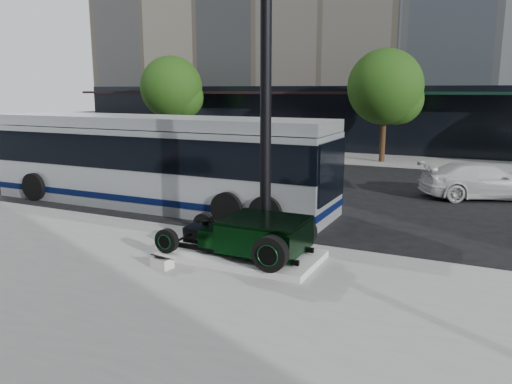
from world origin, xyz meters
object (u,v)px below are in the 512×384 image
at_px(transit_bus, 156,160).
at_px(white_sedan, 484,181).
at_px(hot_rod, 256,235).
at_px(lamppost, 266,78).

xyz_separation_m(transit_bus, white_sedan, (9.85, 5.73, -0.85)).
height_order(hot_rod, white_sedan, white_sedan).
bearing_deg(transit_bus, white_sedan, 30.19).
relative_size(hot_rod, white_sedan, 0.74).
bearing_deg(hot_rod, white_sedan, 66.07).
bearing_deg(white_sedan, hot_rod, 132.34).
relative_size(hot_rod, lamppost, 0.38).
height_order(hot_rod, lamppost, lamppost).
bearing_deg(transit_bus, hot_rod, -35.57).
bearing_deg(hot_rod, lamppost, 102.40).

